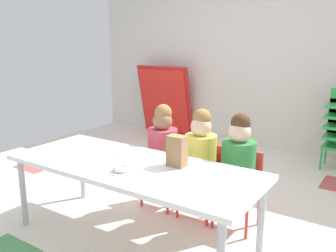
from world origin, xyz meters
TOP-DOWN VIEW (x-y plane):
  - ground_plane at (0.00, 0.00)m, footprint 5.27×4.57m
  - back_wall at (0.00, 2.28)m, footprint 5.27×0.10m
  - craft_table at (0.19, -0.65)m, footprint 1.89×0.75m
  - seated_child_near_camera at (0.05, -0.05)m, footprint 0.32×0.31m
  - seated_child_middle_seat at (0.42, -0.05)m, footprint 0.32×0.31m
  - seated_child_far_right at (0.75, -0.05)m, footprint 0.34×0.34m
  - folded_activity_table at (-1.38, 2.08)m, footprint 0.90×0.29m
  - paper_bag_brown at (0.48, -0.50)m, footprint 0.13×0.09m
  - paper_plate_near_edge at (0.23, -0.81)m, footprint 0.18×0.18m
  - paper_plate_center_table at (-0.01, -0.49)m, footprint 0.18×0.18m
  - donut_powdered_on_plate at (0.23, -0.81)m, footprint 0.13×0.13m

SIDE VIEW (x-z plane):
  - ground_plane at x=0.00m, z-range -0.02..0.00m
  - folded_activity_table at x=-1.38m, z-range -0.01..1.08m
  - craft_table at x=0.19m, z-range 0.25..0.84m
  - seated_child_near_camera at x=0.05m, z-range 0.10..1.01m
  - seated_child_middle_seat at x=0.42m, z-range 0.10..1.01m
  - seated_child_far_right at x=0.75m, z-range 0.10..1.01m
  - paper_plate_near_edge at x=0.23m, z-range 0.59..0.60m
  - paper_plate_center_table at x=-0.01m, z-range 0.59..0.60m
  - donut_powdered_on_plate at x=0.23m, z-range 0.60..0.64m
  - paper_bag_brown at x=0.48m, z-range 0.59..0.81m
  - back_wall at x=0.00m, z-range 0.00..2.57m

